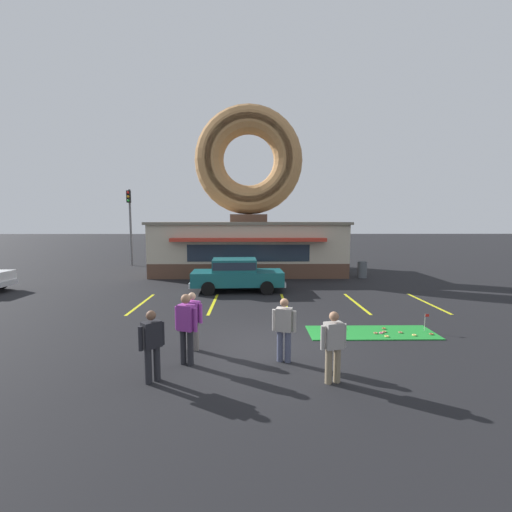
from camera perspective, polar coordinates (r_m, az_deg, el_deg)
The scene contains 27 objects.
ground_plane at distance 9.66m, azimuth 1.86°, elevation -15.04°, with size 160.00×160.00×0.00m, color black.
donut_shop_building at distance 22.95m, azimuth -1.22°, elevation 6.64°, with size 12.30×6.75×10.96m.
putting_mat at distance 11.38m, azimuth 18.66°, elevation -11.99°, with size 3.87×1.34×0.03m, color #1E842D.
mini_donut_near_left at distance 11.80m, azimuth 20.53°, elevation -11.24°, with size 0.13×0.13×0.04m, color brown.
mini_donut_near_right at distance 11.26m, azimuth 19.31°, elevation -12.02°, with size 0.13×0.13×0.04m, color #A5724C.
mini_donut_mid_left at distance 11.33m, azimuth 20.15°, elevation -11.94°, with size 0.13×0.13×0.04m, color #D8667F.
mini_donut_mid_centre at distance 11.83m, azimuth 27.19°, elevation -11.48°, with size 0.13×0.13×0.04m, color brown.
mini_donut_mid_right at distance 11.08m, azimuth 20.95°, elevation -12.38°, with size 0.13×0.13×0.04m, color #E5C666.
mini_donut_far_left at distance 10.66m, azimuth 13.72°, elevation -12.89°, with size 0.13×0.13×0.04m, color #E5C666.
mini_donut_far_centre at distance 11.48m, azimuth 20.61°, elevation -11.73°, with size 0.13×0.13×0.04m, color #A5724C.
mini_donut_far_right at distance 11.60m, azimuth 22.94°, elevation -11.64°, with size 0.13×0.13×0.04m, color #A5724C.
mini_donut_extra at distance 11.50m, azimuth 24.87°, elevation -11.86°, with size 0.13×0.13×0.04m, color #E5C666.
golf_ball at distance 11.42m, azimuth 14.72°, elevation -11.62°, with size 0.04×0.04×0.04m, color white.
putting_flag_pin at distance 11.99m, azimuth 26.49°, elevation -9.28°, with size 0.13×0.01×0.55m.
car_teal at distance 16.76m, azimuth -3.28°, elevation -2.94°, with size 4.63×2.13×1.60m.
pedestrian_blue_sweater_man at distance 9.41m, azimuth -10.56°, elevation -10.20°, with size 0.56×0.36×1.56m.
pedestrian_hooded_kid at distance 8.48m, azimuth -11.55°, elevation -11.30°, with size 0.56×0.36×1.72m.
pedestrian_leather_jacket_man at distance 7.82m, azimuth -16.96°, elevation -13.71°, with size 0.45×0.44×1.57m.
pedestrian_clipboard_woman at distance 8.53m, azimuth 4.70°, elevation -11.73°, with size 0.57×0.34×1.58m.
pedestrian_beanie_man at distance 7.65m, azimuth 12.77°, elevation -14.12°, with size 0.58×0.33×1.55m.
trash_bin at distance 21.71m, azimuth 17.27°, elevation -2.17°, with size 0.57×0.57×0.97m.
traffic_light_pole at distance 27.85m, azimuth -20.28°, elevation 6.09°, with size 0.28×0.47×5.80m.
parking_stripe_far_left at distance 15.14m, azimuth -18.59°, elevation -7.56°, with size 0.12×3.60×0.01m, color yellow.
parking_stripe_left at distance 14.52m, azimuth -7.13°, elevation -7.87°, with size 0.12×3.60×0.01m, color yellow.
parking_stripe_mid_left at distance 14.49m, azimuth 4.85°, elevation -7.87°, with size 0.12×3.60×0.01m, color yellow.
parking_stripe_centre at distance 15.08m, azimuth 16.37°, elevation -7.55°, with size 0.12×3.60×0.01m, color yellow.
parking_stripe_mid_right at distance 16.21m, azimuth 26.63°, elevation -7.00°, with size 0.12×3.60×0.01m, color yellow.
Camera 1 is at (-0.42, -9.01, 3.46)m, focal length 24.00 mm.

